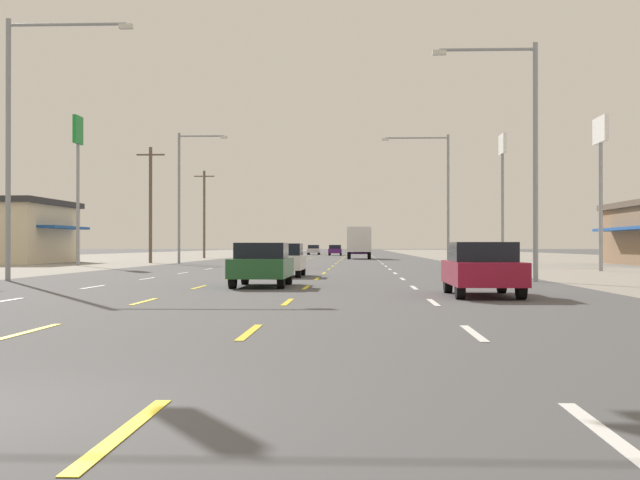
# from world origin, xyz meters

# --- Properties ---
(ground_plane) EXTENTS (572.00, 572.00, 0.00)m
(ground_plane) POSITION_xyz_m (0.00, 66.00, 0.00)
(ground_plane) COLOR #4C4C4F
(lot_apron_left) EXTENTS (28.00, 440.00, 0.01)m
(lot_apron_left) POSITION_xyz_m (-24.75, 66.00, 0.00)
(lot_apron_left) COLOR gray
(lot_apron_left) RESTS_ON ground
(lot_apron_right) EXTENTS (28.00, 440.00, 0.01)m
(lot_apron_right) POSITION_xyz_m (24.75, 66.00, 0.00)
(lot_apron_right) COLOR gray
(lot_apron_right) RESTS_ON ground
(lane_markings) EXTENTS (10.64, 227.60, 0.01)m
(lane_markings) POSITION_xyz_m (0.00, 104.50, 0.01)
(lane_markings) COLOR white
(lane_markings) RESTS_ON ground
(signal_span_wire) EXTENTS (26.85, 0.53, 9.13)m
(signal_span_wire) POSITION_xyz_m (-0.03, 11.11, 5.24)
(signal_span_wire) COLOR brown
(signal_span_wire) RESTS_ON ground
(sedan_far_right_nearest) EXTENTS (1.80, 4.50, 1.46)m
(sedan_far_right_nearest) POSITION_xyz_m (6.80, 17.34, 0.76)
(sedan_far_right_nearest) COLOR maroon
(sedan_far_right_nearest) RESTS_ON ground
(sedan_center_turn_near) EXTENTS (1.80, 4.50, 1.46)m
(sedan_center_turn_near) POSITION_xyz_m (0.24, 22.66, 0.76)
(sedan_center_turn_near) COLOR #235B2D
(sedan_center_turn_near) RESTS_ON ground
(sedan_center_turn_mid) EXTENTS (1.80, 4.50, 1.46)m
(sedan_center_turn_mid) POSITION_xyz_m (0.13, 32.26, 0.76)
(sedan_center_turn_mid) COLOR white
(sedan_center_turn_mid) RESTS_ON ground
(box_truck_inner_right_midfar) EXTENTS (2.40, 7.20, 3.23)m
(box_truck_inner_right_midfar) POSITION_xyz_m (3.50, 84.48, 1.84)
(box_truck_inner_right_midfar) COLOR #4C196B
(box_truck_inner_right_midfar) RESTS_ON ground
(sedan_center_turn_far) EXTENTS (1.80, 4.50, 1.46)m
(sedan_center_turn_far) POSITION_xyz_m (0.22, 115.84, 0.76)
(sedan_center_turn_far) COLOR #4C196B
(sedan_center_turn_far) RESTS_ON ground
(hatchback_far_left_farther) EXTENTS (1.72, 3.90, 1.54)m
(hatchback_far_left_farther) POSITION_xyz_m (-6.90, 115.99, 0.78)
(hatchback_far_left_farther) COLOR black
(hatchback_far_left_farther) RESTS_ON ground
(sedan_inner_left_farthest) EXTENTS (1.80, 4.50, 1.46)m
(sedan_inner_left_farthest) POSITION_xyz_m (-3.26, 126.11, 0.76)
(sedan_inner_left_farthest) COLOR silver
(sedan_inner_left_farthest) RESTS_ON ground
(pole_sign_left_row_1) EXTENTS (0.24, 1.64, 10.22)m
(pole_sign_left_row_1) POSITION_xyz_m (-15.69, 53.10, 7.48)
(pole_sign_left_row_1) COLOR gray
(pole_sign_left_row_1) RESTS_ON ground
(pole_sign_right_row_1) EXTENTS (0.24, 2.46, 8.25)m
(pole_sign_right_row_1) POSITION_xyz_m (16.39, 41.31, 6.37)
(pole_sign_right_row_1) COLOR gray
(pole_sign_right_row_1) RESTS_ON ground
(pole_sign_right_row_2) EXTENTS (0.24, 2.32, 9.76)m
(pole_sign_right_row_2) POSITION_xyz_m (14.29, 60.78, 7.42)
(pole_sign_right_row_2) COLOR gray
(pole_sign_right_row_2) RESTS_ON ground
(streetlight_left_row_0) EXTENTS (4.98, 0.26, 10.19)m
(streetlight_left_row_0) POSITION_xyz_m (-9.62, 27.10, 5.97)
(streetlight_left_row_0) COLOR gray
(streetlight_left_row_0) RESTS_ON ground
(streetlight_right_row_0) EXTENTS (3.98, 0.26, 9.07)m
(streetlight_right_row_0) POSITION_xyz_m (9.73, 27.10, 5.27)
(streetlight_right_row_0) COLOR gray
(streetlight_right_row_0) RESTS_ON ground
(streetlight_left_row_1) EXTENTS (3.78, 0.26, 9.91)m
(streetlight_left_row_1) POSITION_xyz_m (-9.79, 60.08, 5.69)
(streetlight_left_row_1) COLOR gray
(streetlight_left_row_1) RESTS_ON ground
(streetlight_right_row_1) EXTENTS (5.06, 0.26, 9.69)m
(streetlight_right_row_1) POSITION_xyz_m (9.58, 60.08, 5.72)
(streetlight_right_row_1) COLOR gray
(streetlight_right_row_1) RESTS_ON ground
(utility_pole_left_row_1) EXTENTS (2.20, 0.26, 9.08)m
(utility_pole_left_row_1) POSITION_xyz_m (-12.82, 62.17, 4.73)
(utility_pole_left_row_1) COLOR brown
(utility_pole_left_row_1) RESTS_ON ground
(utility_pole_left_row_2) EXTENTS (2.20, 0.26, 9.50)m
(utility_pole_left_row_2) POSITION_xyz_m (-13.32, 89.33, 4.95)
(utility_pole_left_row_2) COLOR brown
(utility_pole_left_row_2) RESTS_ON ground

